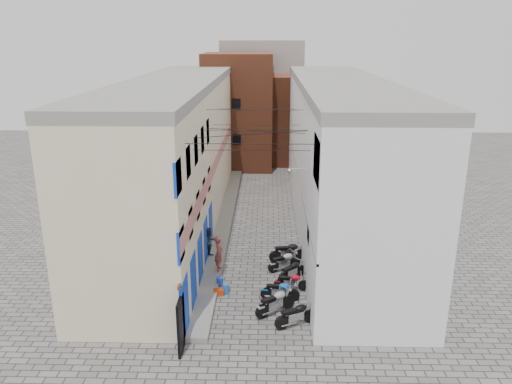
# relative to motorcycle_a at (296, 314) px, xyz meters

# --- Properties ---
(ground) EXTENTS (90.00, 90.00, 0.00)m
(ground) POSITION_rel_motorcycle_a_xyz_m (-1.90, -1.38, -0.56)
(ground) COLOR #5D5A58
(ground) RESTS_ON ground
(plinth) EXTENTS (0.90, 26.00, 0.25)m
(plinth) POSITION_rel_motorcycle_a_xyz_m (-3.95, 11.62, -0.44)
(plinth) COLOR gray
(plinth) RESTS_ON ground
(building_left) EXTENTS (5.10, 27.00, 9.00)m
(building_left) POSITION_rel_motorcycle_a_xyz_m (-6.88, 11.57, 3.93)
(building_left) COLOR beige
(building_left) RESTS_ON ground
(building_right) EXTENTS (5.94, 26.00, 9.00)m
(building_right) POSITION_rel_motorcycle_a_xyz_m (3.10, 11.62, 3.94)
(building_right) COLOR white
(building_right) RESTS_ON ground
(building_far_brick_left) EXTENTS (6.00, 6.00, 10.00)m
(building_far_brick_left) POSITION_rel_motorcycle_a_xyz_m (-3.90, 26.62, 4.44)
(building_far_brick_left) COLOR brown
(building_far_brick_left) RESTS_ON ground
(building_far_brick_right) EXTENTS (5.00, 6.00, 8.00)m
(building_far_brick_right) POSITION_rel_motorcycle_a_xyz_m (1.10, 28.62, 3.44)
(building_far_brick_right) COLOR brown
(building_far_brick_right) RESTS_ON ground
(building_far_concrete) EXTENTS (8.00, 5.00, 11.00)m
(building_far_concrete) POSITION_rel_motorcycle_a_xyz_m (-1.90, 32.62, 4.94)
(building_far_concrete) COLOR gray
(building_far_concrete) RESTS_ON ground
(far_shopfront) EXTENTS (2.00, 0.30, 2.40)m
(far_shopfront) POSITION_rel_motorcycle_a_xyz_m (-1.90, 23.82, 0.64)
(far_shopfront) COLOR black
(far_shopfront) RESTS_ON ground
(overhead_wires) EXTENTS (5.80, 13.02, 1.32)m
(overhead_wires) POSITION_rel_motorcycle_a_xyz_m (-1.90, 6.27, 6.56)
(overhead_wires) COLOR black
(overhead_wires) RESTS_ON ground
(motorcycle_a) EXTENTS (2.02, 1.41, 1.13)m
(motorcycle_a) POSITION_rel_motorcycle_a_xyz_m (0.00, 0.00, 0.00)
(motorcycle_a) COLOR black
(motorcycle_a) RESTS_ON ground
(motorcycle_b) EXTENTS (2.03, 1.73, 1.18)m
(motorcycle_b) POSITION_rel_motorcycle_a_xyz_m (-0.84, 0.95, 0.03)
(motorcycle_b) COLOR #97979C
(motorcycle_b) RESTS_ON ground
(motorcycle_c) EXTENTS (1.83, 0.73, 1.03)m
(motorcycle_c) POSITION_rel_motorcycle_a_xyz_m (-0.62, 2.09, -0.05)
(motorcycle_c) COLOR #0B54A5
(motorcycle_c) RESTS_ON ground
(motorcycle_d) EXTENTS (1.71, 0.61, 0.98)m
(motorcycle_d) POSITION_rel_motorcycle_a_xyz_m (-0.07, 2.99, -0.07)
(motorcycle_d) COLOR maroon
(motorcycle_d) RESTS_ON ground
(motorcycle_e) EXTENTS (1.70, 1.63, 1.04)m
(motorcycle_e) POSITION_rel_motorcycle_a_xyz_m (0.00, 4.08, -0.04)
(motorcycle_e) COLOR black
(motorcycle_e) RESTS_ON ground
(motorcycle_f) EXTENTS (1.89, 1.40, 1.07)m
(motorcycle_f) POSITION_rel_motorcycle_a_xyz_m (-0.35, 5.12, -0.03)
(motorcycle_f) COLOR #AAAAAE
(motorcycle_f) RESTS_ON ground
(motorcycle_g) EXTENTS (2.17, 1.06, 1.20)m
(motorcycle_g) POSITION_rel_motorcycle_a_xyz_m (-0.10, 6.13, 0.04)
(motorcycle_g) COLOR black
(motorcycle_g) RESTS_ON ground
(person_a) EXTENTS (0.46, 0.68, 1.82)m
(person_a) POSITION_rel_motorcycle_a_xyz_m (-3.61, 4.56, 0.60)
(person_a) COLOR brown
(person_a) RESTS_ON plinth
(person_b) EXTENTS (0.98, 0.99, 1.62)m
(person_b) POSITION_rel_motorcycle_a_xyz_m (-4.25, 6.12, 0.50)
(person_b) COLOR #2B3141
(person_b) RESTS_ON plinth
(water_jug_near) EXTENTS (0.37, 0.37, 0.47)m
(water_jug_near) POSITION_rel_motorcycle_a_xyz_m (-3.12, 2.62, -0.33)
(water_jug_near) COLOR #245EB4
(water_jug_near) RESTS_ON ground
(water_jug_far) EXTENTS (0.38, 0.38, 0.51)m
(water_jug_far) POSITION_rel_motorcycle_a_xyz_m (-3.45, 3.20, -0.31)
(water_jug_far) COLOR #2448B8
(water_jug_far) RESTS_ON ground
(red_crate) EXTENTS (0.52, 0.43, 0.28)m
(red_crate) POSITION_rel_motorcycle_a_xyz_m (-3.45, 2.47, -0.42)
(red_crate) COLOR #BA320D
(red_crate) RESTS_ON ground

